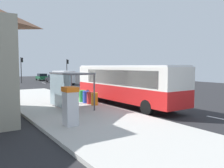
% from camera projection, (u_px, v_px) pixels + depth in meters
% --- Properties ---
extents(ground_plane, '(56.00, 92.00, 0.04)m').
position_uv_depth(ground_plane, '(77.00, 90.00, 30.19)').
color(ground_plane, '#262628').
extents(sidewalk_platform, '(6.20, 30.00, 0.18)m').
position_uv_depth(sidewalk_platform, '(66.00, 109.00, 16.68)').
color(sidewalk_platform, beige).
rests_on(sidewalk_platform, ground).
extents(lane_stripe_seg_0, '(0.16, 2.20, 0.01)m').
position_uv_depth(lane_stripe_seg_0, '(224.00, 119.00, 13.67)').
color(lane_stripe_seg_0, silver).
rests_on(lane_stripe_seg_0, ground).
extents(lane_stripe_seg_1, '(0.16, 2.20, 0.01)m').
position_uv_depth(lane_stripe_seg_1, '(162.00, 107.00, 17.84)').
color(lane_stripe_seg_1, silver).
rests_on(lane_stripe_seg_1, ground).
extents(lane_stripe_seg_2, '(0.16, 2.20, 0.01)m').
position_uv_depth(lane_stripe_seg_2, '(124.00, 99.00, 22.00)').
color(lane_stripe_seg_2, silver).
rests_on(lane_stripe_seg_2, ground).
extents(lane_stripe_seg_3, '(0.16, 2.20, 0.01)m').
position_uv_depth(lane_stripe_seg_3, '(98.00, 94.00, 26.16)').
color(lane_stripe_seg_3, silver).
rests_on(lane_stripe_seg_3, ground).
extents(lane_stripe_seg_4, '(0.16, 2.20, 0.01)m').
position_uv_depth(lane_stripe_seg_4, '(79.00, 90.00, 30.33)').
color(lane_stripe_seg_4, silver).
rests_on(lane_stripe_seg_4, ground).
extents(lane_stripe_seg_5, '(0.16, 2.20, 0.01)m').
position_uv_depth(lane_stripe_seg_5, '(64.00, 87.00, 34.49)').
color(lane_stripe_seg_5, silver).
rests_on(lane_stripe_seg_5, ground).
extents(lane_stripe_seg_6, '(0.16, 2.20, 0.01)m').
position_uv_depth(lane_stripe_seg_6, '(53.00, 85.00, 38.65)').
color(lane_stripe_seg_6, silver).
rests_on(lane_stripe_seg_6, ground).
extents(lane_stripe_seg_7, '(0.16, 2.20, 0.01)m').
position_uv_depth(lane_stripe_seg_7, '(44.00, 83.00, 42.82)').
color(lane_stripe_seg_7, silver).
rests_on(lane_stripe_seg_7, ground).
extents(bus, '(2.74, 11.06, 3.21)m').
position_uv_depth(bus, '(125.00, 83.00, 18.40)').
color(bus, red).
rests_on(bus, ground).
extents(white_van, '(2.09, 5.23, 2.30)m').
position_uv_depth(white_van, '(63.00, 77.00, 39.78)').
color(white_van, white).
rests_on(white_van, ground).
extents(sedan_near, '(2.02, 4.49, 1.52)m').
position_uv_depth(sedan_near, '(42.00, 77.00, 50.51)').
color(sedan_near, '#195933').
rests_on(sedan_near, ground).
extents(sedan_far, '(2.06, 4.50, 1.52)m').
position_uv_depth(sedan_far, '(54.00, 78.00, 44.12)').
color(sedan_far, black).
rests_on(sedan_far, ground).
extents(ticket_machine, '(0.66, 0.76, 1.94)m').
position_uv_depth(ticket_machine, '(70.00, 106.00, 11.53)').
color(ticket_machine, silver).
rests_on(ticket_machine, sidewalk_platform).
extents(recycling_bin_orange, '(0.52, 0.52, 0.95)m').
position_uv_depth(recycling_bin_orange, '(94.00, 99.00, 17.59)').
color(recycling_bin_orange, orange).
rests_on(recycling_bin_orange, sidewalk_platform).
extents(recycling_bin_red, '(0.52, 0.52, 0.95)m').
position_uv_depth(recycling_bin_red, '(90.00, 98.00, 18.17)').
color(recycling_bin_red, red).
rests_on(recycling_bin_red, sidewalk_platform).
extents(recycling_bin_blue, '(0.52, 0.52, 0.95)m').
position_uv_depth(recycling_bin_blue, '(86.00, 97.00, 18.75)').
color(recycling_bin_blue, blue).
rests_on(recycling_bin_blue, sidewalk_platform).
extents(recycling_bin_green, '(0.52, 0.52, 0.95)m').
position_uv_depth(recycling_bin_green, '(82.00, 96.00, 19.34)').
color(recycling_bin_green, green).
rests_on(recycling_bin_green, sidewalk_platform).
extents(traffic_light_near_side, '(0.49, 0.28, 4.51)m').
position_uv_depth(traffic_light_near_side, '(67.00, 67.00, 46.63)').
color(traffic_light_near_side, '#2D2D2D').
rests_on(traffic_light_near_side, ground).
extents(traffic_light_far_side, '(0.49, 0.28, 4.76)m').
position_uv_depth(traffic_light_far_side, '(22.00, 66.00, 42.56)').
color(traffic_light_far_side, '#2D2D2D').
rests_on(traffic_light_far_side, ground).
extents(bus_shelter, '(1.80, 4.00, 2.50)m').
position_uv_depth(bus_shelter, '(67.00, 81.00, 16.29)').
color(bus_shelter, '#4C4C51').
rests_on(bus_shelter, sidewalk_platform).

